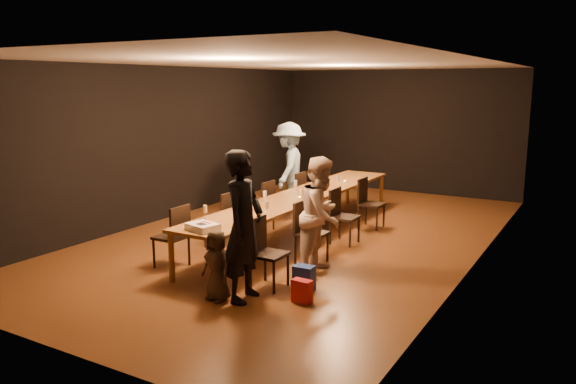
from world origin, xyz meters
The scene contains 30 objects.
ground centered at (0.00, 0.00, 0.00)m, with size 10.00×10.00×0.00m, color #4E2313.
room_shell centered at (0.00, 0.00, 2.08)m, with size 6.04×10.04×3.02m.
table centered at (0.00, 0.00, 0.70)m, with size 0.90×6.00×0.75m.
chair_right_0 centered at (0.85, -2.40, 0.47)m, with size 0.42×0.42×0.93m, color black, non-canonical shape.
chair_right_1 centered at (0.85, -1.20, 0.47)m, with size 0.42×0.42×0.93m, color black, non-canonical shape.
chair_right_2 centered at (0.85, 0.00, 0.47)m, with size 0.42×0.42×0.93m, color black, non-canonical shape.
chair_right_3 centered at (0.85, 1.20, 0.47)m, with size 0.42×0.42×0.93m, color black, non-canonical shape.
chair_left_0 centered at (-0.85, -2.40, 0.47)m, with size 0.42×0.42×0.93m, color black, non-canonical shape.
chair_left_1 centered at (-0.85, -1.20, 0.47)m, with size 0.42×0.42×0.93m, color black, non-canonical shape.
chair_left_2 centered at (-0.85, 0.00, 0.47)m, with size 0.42×0.42×0.93m, color black, non-canonical shape.
chair_left_3 centered at (-0.85, 1.20, 0.47)m, with size 0.42×0.42×0.93m, color black, non-canonical shape.
woman_birthday centered at (0.80, -2.91, 0.94)m, with size 0.69×0.45×1.88m, color black.
woman_tan centered at (1.15, -1.48, 0.83)m, with size 0.81×0.63×1.67m, color beige.
man_blue centered at (-1.15, 1.58, 0.94)m, with size 1.21×0.70×1.88m, color #84ACCC.
child centered at (0.52, -3.10, 0.45)m, with size 0.44×0.29×0.90m, color #453727.
gift_bag_red centered at (1.48, -2.66, 0.15)m, with size 0.25×0.13×0.29m, color red.
gift_bag_blue centered at (1.30, -2.27, 0.17)m, with size 0.27×0.18×0.33m, color #2742A9.
birthday_cake centered at (0.03, -2.74, 0.79)m, with size 0.45×0.39×0.09m.
plate_stack centered at (-0.16, -1.39, 0.81)m, with size 0.22×0.22×0.12m, color white.
champagne_bottle centered at (-0.33, -1.48, 0.90)m, with size 0.07×0.07×0.30m, color black, non-canonical shape.
ice_bucket centered at (0.02, 0.71, 0.87)m, with size 0.21×0.21×0.23m, color silver.
wineglass_0 centered at (-0.33, -2.24, 0.85)m, with size 0.06×0.06×0.21m, color beige, non-canonical shape.
wineglass_1 centered at (0.29, -1.58, 0.85)m, with size 0.06×0.06×0.21m, color beige, non-canonical shape.
wineglass_2 centered at (-0.16, -0.91, 0.85)m, with size 0.06×0.06×0.21m, color silver, non-canonical shape.
wineglass_3 centered at (0.28, -0.48, 0.85)m, with size 0.06×0.06×0.21m, color beige, non-canonical shape.
wineglass_4 centered at (-0.23, 0.22, 0.85)m, with size 0.06×0.06×0.21m, color silver, non-canonical shape.
wineglass_5 centered at (0.23, 1.05, 0.85)m, with size 0.06×0.06×0.21m, color silver, non-canonical shape.
tealight_near centered at (0.15, -1.91, 0.77)m, with size 0.05×0.05×0.03m, color #B2B7B2.
tealight_mid centered at (0.15, -0.31, 0.77)m, with size 0.05×0.05×0.03m, color #B2B7B2.
tealight_far centered at (0.15, 1.53, 0.77)m, with size 0.05×0.05×0.03m, color #B2B7B2.
Camera 1 is at (4.62, -8.41, 2.67)m, focal length 35.00 mm.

